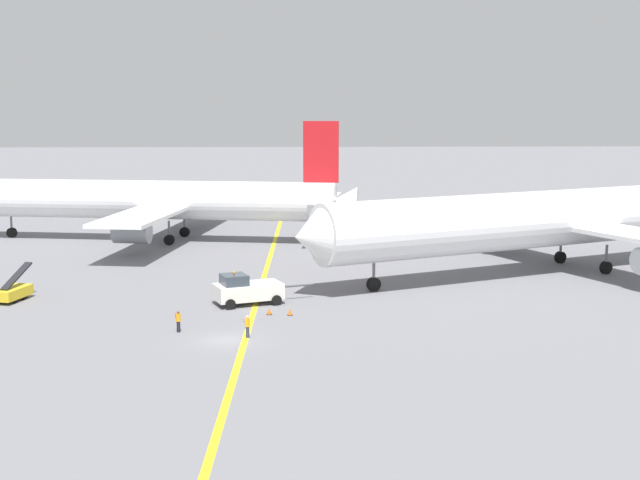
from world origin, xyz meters
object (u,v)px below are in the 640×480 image
object	(u,v)px
gse_belt_loader_portside	(13,292)
airliner_being_pushed	(560,218)
airliner_at_gate_left	(155,201)
ground_crew_ramp_agent_by_cones	(178,321)
traffic_cone_wingtip_port	(290,312)
pushback_tug	(246,290)
traffic_cone_nose_right	(269,311)
ground_crew_marshaller_foreground	(248,326)

from	to	relation	value
gse_belt_loader_portside	airliner_being_pushed	bearing A→B (deg)	13.13
airliner_at_gate_left	ground_crew_ramp_agent_by_cones	world-z (taller)	airliner_at_gate_left
gse_belt_loader_portside	traffic_cone_wingtip_port	bearing A→B (deg)	-14.27
airliner_being_pushed	ground_crew_ramp_agent_by_cones	distance (m)	43.89
airliner_at_gate_left	traffic_cone_wingtip_port	bearing A→B (deg)	-67.22
ground_crew_ramp_agent_by_cones	traffic_cone_wingtip_port	bearing A→B (deg)	30.86
pushback_tug	ground_crew_ramp_agent_by_cones	distance (m)	10.50
airliner_being_pushed	traffic_cone_wingtip_port	xyz separation A→B (m)	(-28.12, -18.56, -5.27)
traffic_cone_nose_right	ground_crew_marshaller_foreground	bearing A→B (deg)	-101.23
gse_belt_loader_portside	ground_crew_marshaller_foreground	bearing A→B (deg)	-31.63
traffic_cone_wingtip_port	gse_belt_loader_portside	bearing A→B (deg)	165.73
traffic_cone_nose_right	traffic_cone_wingtip_port	world-z (taller)	same
ground_crew_marshaller_foreground	traffic_cone_wingtip_port	distance (m)	7.66
airliner_being_pushed	ground_crew_ramp_agent_by_cones	xyz separation A→B (m)	(-36.67, -23.67, -4.68)
ground_crew_ramp_agent_by_cones	gse_belt_loader_portside	bearing A→B (deg)	144.73
traffic_cone_nose_right	pushback_tug	bearing A→B (deg)	117.90
airliner_at_gate_left	ground_crew_ramp_agent_by_cones	distance (m)	47.09
airliner_being_pushed	airliner_at_gate_left	bearing A→B (deg)	153.68
airliner_at_gate_left	ground_crew_ramp_agent_by_cones	size ratio (longest dim) A/B	31.57
pushback_tug	gse_belt_loader_portside	xyz separation A→B (m)	(-20.82, 2.01, -0.46)
pushback_tug	traffic_cone_nose_right	distance (m)	4.54
gse_belt_loader_portside	ground_crew_ramp_agent_by_cones	size ratio (longest dim) A/B	3.03
airliner_at_gate_left	ground_crew_marshaller_foreground	xyz separation A→B (m)	(14.03, -47.93, -4.25)
airliner_at_gate_left	ground_crew_marshaller_foreground	size ratio (longest dim) A/B	31.02
gse_belt_loader_portside	ground_crew_marshaller_foreground	xyz separation A→B (m)	(21.45, -13.21, 0.06)
traffic_cone_nose_right	traffic_cone_wingtip_port	distance (m)	1.76
gse_belt_loader_portside	pushback_tug	bearing A→B (deg)	-5.52
ground_crew_marshaller_foreground	traffic_cone_wingtip_port	bearing A→B (deg)	65.44
pushback_tug	ground_crew_ramp_agent_by_cones	bearing A→B (deg)	-116.90
gse_belt_loader_portside	airliner_at_gate_left	bearing A→B (deg)	77.94
pushback_tug	traffic_cone_wingtip_port	size ratio (longest dim) A/B	14.91
airliner_at_gate_left	pushback_tug	bearing A→B (deg)	-69.95
pushback_tug	ground_crew_marshaller_foreground	distance (m)	11.22
airliner_being_pushed	ground_crew_ramp_agent_by_cones	bearing A→B (deg)	-147.16
airliner_being_pushed	ground_crew_marshaller_foreground	xyz separation A→B (m)	(-31.29, -25.51, -4.66)
ground_crew_marshaller_foreground	traffic_cone_nose_right	xyz separation A→B (m)	(1.45, 7.28, -0.61)
gse_belt_loader_portside	ground_crew_marshaller_foreground	distance (m)	25.19
gse_belt_loader_portside	traffic_cone_wingtip_port	size ratio (longest dim) A/B	8.45
gse_belt_loader_portside	traffic_cone_nose_right	bearing A→B (deg)	-14.52
gse_belt_loader_portside	ground_crew_marshaller_foreground	size ratio (longest dim) A/B	2.98
airliner_being_pushed	traffic_cone_nose_right	distance (m)	35.37
airliner_being_pushed	gse_belt_loader_portside	size ratio (longest dim) A/B	11.20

